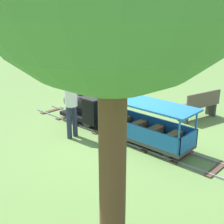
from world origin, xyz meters
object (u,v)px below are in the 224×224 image
(locomotive, at_px, (87,107))
(passenger_car, at_px, (145,127))
(conductor_person, at_px, (71,100))
(park_bench, at_px, (200,105))

(locomotive, relative_size, passenger_car, 0.61)
(conductor_person, bearing_deg, park_bench, -26.56)
(locomotive, distance_m, park_bench, 3.16)
(park_bench, bearing_deg, conductor_person, 153.44)
(passenger_car, distance_m, park_bench, 2.42)
(park_bench, bearing_deg, locomotive, 139.76)
(conductor_person, height_order, park_bench, conductor_person)
(locomotive, bearing_deg, conductor_person, -155.13)
(locomotive, height_order, passenger_car, locomotive)
(locomotive, distance_m, passenger_car, 1.93)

